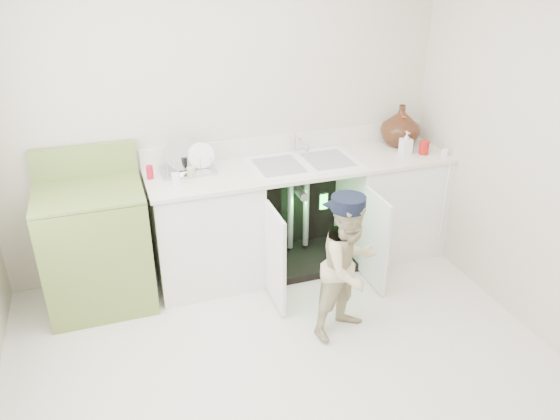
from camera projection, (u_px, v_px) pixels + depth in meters
name	position (u px, v px, depth m)	size (l,w,h in m)	color
ground	(288.00, 370.00, 3.48)	(3.50, 3.50, 0.00)	silver
room_shell	(290.00, 193.00, 2.93)	(6.00, 5.50, 1.26)	beige
counter_run	(306.00, 210.00, 4.47)	(2.44, 1.02, 1.24)	silver
avocado_stove	(97.00, 245.00, 3.97)	(0.74, 0.65, 1.15)	olive
repair_worker	(349.00, 266.00, 3.63)	(0.60, 0.87, 1.03)	beige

